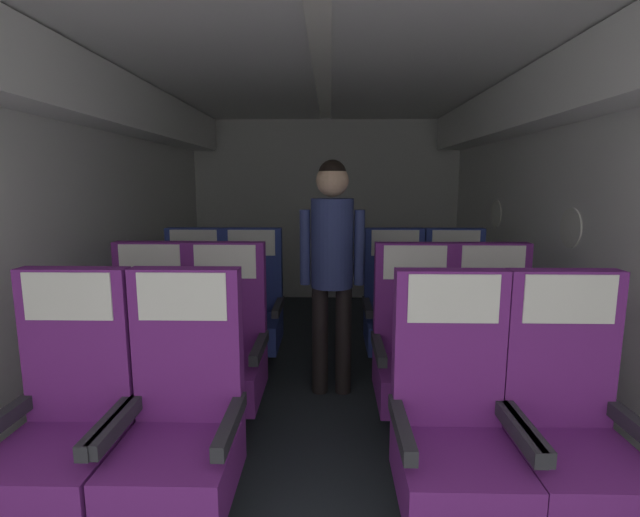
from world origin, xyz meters
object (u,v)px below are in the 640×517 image
at_px(seat_b_left_window, 149,351).
at_px(seat_c_right_aisle, 456,313).
at_px(seat_c_left_window, 193,311).
at_px(seat_a_left_aisle, 181,428).
at_px(seat_b_left_aisle, 224,353).
at_px(seat_b_right_window, 415,354).
at_px(seat_a_left_window, 66,428).
at_px(seat_c_left_aisle, 251,312).
at_px(flight_attendant, 332,253).
at_px(seat_b_right_aisle, 493,354).
at_px(seat_a_right_aisle, 570,434).
at_px(seat_a_right_window, 454,433).
at_px(seat_c_right_window, 395,312).

relative_size(seat_b_left_window, seat_c_right_aisle, 1.00).
bearing_deg(seat_c_left_window, seat_a_left_aisle, -75.05).
xyz_separation_m(seat_b_left_aisle, seat_b_right_window, (1.12, -0.00, 0.00)).
bearing_deg(seat_c_right_aisle, seat_a_left_window, -139.61).
relative_size(seat_c_left_aisle, flight_attendant, 0.69).
relative_size(seat_a_left_window, seat_b_right_window, 1.00).
bearing_deg(seat_b_left_aisle, seat_b_right_aisle, 0.20).
distance_m(seat_a_right_aisle, flight_attendant, 1.70).
relative_size(seat_a_left_window, seat_a_right_window, 1.00).
bearing_deg(seat_a_left_aisle, seat_c_right_window, 57.42).
height_order(seat_b_right_aisle, seat_c_left_window, same).
distance_m(seat_b_left_aisle, seat_c_left_aisle, 0.87).
relative_size(seat_a_right_aisle, seat_c_right_window, 1.00).
xyz_separation_m(seat_c_left_aisle, flight_attendant, (0.62, -0.41, 0.52)).
distance_m(seat_b_left_aisle, flight_attendant, 0.94).
bearing_deg(seat_b_left_aisle, flight_attendant, 36.01).
bearing_deg(seat_a_left_aisle, seat_b_left_window, 118.64).
bearing_deg(seat_a_right_window, seat_c_right_aisle, 74.90).
relative_size(seat_a_right_aisle, seat_c_left_window, 1.00).
height_order(seat_a_right_window, seat_b_left_window, same).
bearing_deg(seat_a_right_aisle, seat_c_right_window, 104.86).
bearing_deg(seat_a_left_window, seat_b_left_aisle, 62.04).
xyz_separation_m(seat_a_left_window, seat_c_left_window, (0.01, 1.72, 0.00)).
height_order(seat_b_right_window, flight_attendant, flight_attendant).
bearing_deg(seat_a_left_aisle, seat_c_left_aisle, 90.22).
relative_size(seat_a_left_window, seat_a_right_aisle, 1.00).
bearing_deg(seat_a_left_window, seat_a_right_window, -0.04).
bearing_deg(seat_c_right_aisle, seat_b_left_window, -156.84).
height_order(seat_a_right_window, seat_b_left_aisle, same).
relative_size(seat_a_right_window, seat_c_left_window, 1.00).
relative_size(seat_b_left_aisle, flight_attendant, 0.69).
distance_m(seat_a_left_aisle, seat_a_right_window, 1.10).
distance_m(seat_a_right_window, seat_c_right_aisle, 1.80).
relative_size(seat_a_left_window, seat_c_left_aisle, 1.00).
bearing_deg(seat_a_left_window, seat_c_right_aisle, 40.39).
xyz_separation_m(seat_a_left_window, seat_c_right_window, (1.58, 1.74, 0.00)).
distance_m(seat_a_left_window, seat_b_right_aisle, 2.20).
bearing_deg(flight_attendant, seat_c_right_window, 40.46).
bearing_deg(seat_c_right_window, seat_c_left_window, -179.45).
bearing_deg(flight_attendant, seat_b_left_window, -157.82).
xyz_separation_m(seat_b_left_window, seat_b_right_window, (1.57, -0.01, 0.00)).
distance_m(seat_a_left_aisle, seat_c_right_aisle, 2.34).
distance_m(seat_b_right_window, seat_c_right_aisle, 1.00).
height_order(seat_a_left_window, seat_b_right_window, same).
bearing_deg(seat_a_left_window, seat_b_right_aisle, 23.03).
bearing_deg(seat_b_left_aisle, seat_c_left_aisle, 89.39).
bearing_deg(seat_b_right_window, seat_c_right_aisle, 61.92).
xyz_separation_m(seat_b_left_window, seat_c_left_aisle, (0.46, 0.86, 0.00)).
height_order(seat_a_left_window, seat_b_right_aisle, same).
bearing_deg(seat_c_left_window, seat_b_right_window, -29.15).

